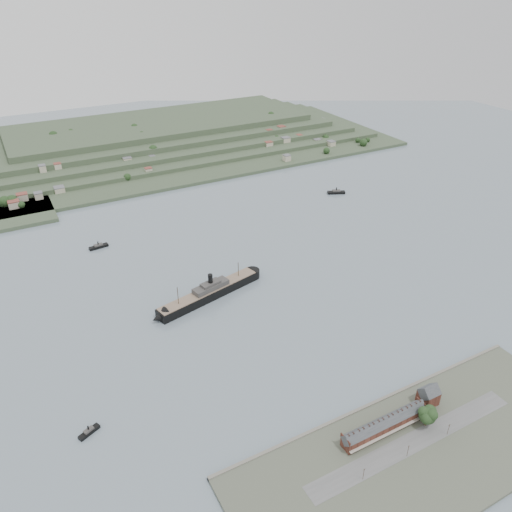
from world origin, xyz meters
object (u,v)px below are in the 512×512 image
tugboat (89,432)px  fig_tree (429,415)px  terrace_row (384,425)px  steamship (207,294)px  gabled_building (429,395)px

tugboat → fig_tree: fig_tree is taller
terrace_row → steamship: bearing=101.6°
steamship → tugboat: 144.69m
tugboat → gabled_building: bearing=-22.1°
gabled_building → steamship: size_ratio=0.14×
tugboat → fig_tree: 193.00m
steamship → terrace_row: bearing=-78.4°
terrace_row → tugboat: 167.36m
gabled_building → fig_tree: size_ratio=1.03×
gabled_building → tugboat: gabled_building is taller
steamship → tugboat: bearing=-140.9°
terrace_row → steamship: (-35.10, 170.54, -2.18)m
terrace_row → tugboat: terrace_row is taller
tugboat → fig_tree: (171.60, -87.89, 8.89)m
steamship → gabled_building: bearing=-66.4°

